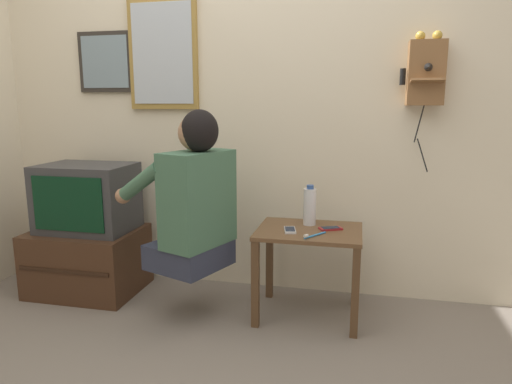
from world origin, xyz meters
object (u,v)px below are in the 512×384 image
(wall_mirror, at_px, (163,54))
(cell_phone_spare, at_px, (331,228))
(wall_phone_antique, at_px, (426,72))
(cell_phone_held, at_px, (290,230))
(water_bottle, at_px, (310,206))
(person, at_px, (193,199))
(framed_picture, at_px, (106,62))
(toothbrush, at_px, (313,235))
(television, at_px, (87,198))

(wall_mirror, bearing_deg, cell_phone_spare, -16.65)
(wall_mirror, bearing_deg, wall_phone_antique, -1.48)
(cell_phone_held, height_order, water_bottle, water_bottle)
(person, relative_size, wall_mirror, 1.27)
(framed_picture, relative_size, toothbrush, 2.65)
(cell_phone_spare, height_order, water_bottle, water_bottle)
(television, height_order, framed_picture, framed_picture)
(cell_phone_spare, distance_m, toothbrush, 0.18)
(person, distance_m, framed_picture, 1.21)
(cell_phone_held, bearing_deg, wall_phone_antique, 15.65)
(cell_phone_held, bearing_deg, cell_phone_spare, 7.92)
(cell_phone_held, relative_size, water_bottle, 0.58)
(cell_phone_held, distance_m, cell_phone_spare, 0.23)
(toothbrush, bearing_deg, cell_phone_spare, -81.86)
(wall_mirror, bearing_deg, water_bottle, -14.41)
(cell_phone_held, bearing_deg, television, 162.81)
(person, distance_m, toothbrush, 0.67)
(television, distance_m, framed_picture, 0.90)
(person, xyz_separation_m, toothbrush, (0.65, 0.03, -0.17))
(television, relative_size, cell_phone_held, 4.15)
(wall_phone_antique, height_order, water_bottle, wall_phone_antique)
(cell_phone_spare, xyz_separation_m, toothbrush, (-0.08, -0.16, 0.00))
(person, xyz_separation_m, cell_phone_spare, (0.73, 0.19, -0.17))
(toothbrush, bearing_deg, television, 27.31)
(wall_mirror, relative_size, toothbrush, 4.74)
(person, distance_m, cell_phone_spare, 0.77)
(person, xyz_separation_m, framed_picture, (-0.78, 0.52, 0.77))
(wall_mirror, xyz_separation_m, cell_phone_held, (0.88, -0.41, -0.99))
(cell_phone_spare, relative_size, toothbrush, 0.95)
(person, height_order, framed_picture, framed_picture)
(person, height_order, cell_phone_held, person)
(person, height_order, television, person)
(television, height_order, cell_phone_held, television)
(framed_picture, bearing_deg, wall_mirror, -0.44)
(toothbrush, bearing_deg, wall_mirror, 9.48)
(water_bottle, bearing_deg, cell_phone_spare, -32.05)
(television, distance_m, water_bottle, 1.39)
(person, bearing_deg, toothbrush, -66.31)
(television, distance_m, wall_phone_antique, 2.15)
(wall_phone_antique, relative_size, cell_phone_spare, 5.62)
(television, xyz_separation_m, cell_phone_spare, (1.52, -0.04, -0.10))
(cell_phone_held, bearing_deg, water_bottle, 48.22)
(person, height_order, cell_phone_spare, person)
(wall_phone_antique, xyz_separation_m, wall_mirror, (-1.58, 0.04, 0.14))
(wall_mirror, bearing_deg, framed_picture, 179.56)
(water_bottle, bearing_deg, wall_phone_antique, 19.08)
(cell_phone_held, bearing_deg, person, 179.67)
(framed_picture, height_order, wall_mirror, wall_mirror)
(cell_phone_spare, bearing_deg, person, -101.27)
(wall_phone_antique, bearing_deg, wall_mirror, 178.52)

